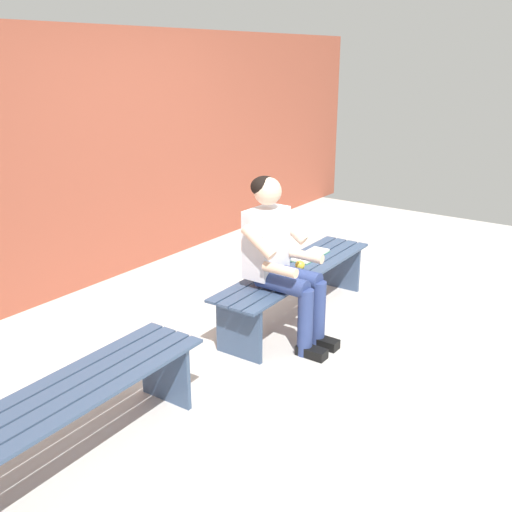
{
  "coord_description": "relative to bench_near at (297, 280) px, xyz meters",
  "views": [
    {
      "loc": [
        3.76,
        2.28,
        2.04
      ],
      "look_at": [
        0.77,
        0.15,
        0.78
      ],
      "focal_mm": 41.12,
      "sensor_mm": 36.0,
      "label": 1
    }
  ],
  "objects": [
    {
      "name": "brick_wall",
      "position": [
        0.5,
        -2.05,
        0.81
      ],
      "size": [
        9.5,
        0.24,
        2.29
      ],
      "primitive_type": "cube",
      "color": "#9E4C38",
      "rests_on": "ground"
    },
    {
      "name": "bench_near",
      "position": [
        0.0,
        0.0,
        0.0
      ],
      "size": [
        1.84,
        0.46,
        0.43
      ],
      "rotation": [
        0.0,
        0.0,
        0.02
      ],
      "color": "#384C6B",
      "rests_on": "ground"
    },
    {
      "name": "ground_plane",
      "position": [
        1.11,
        1.0,
        -0.35
      ],
      "size": [
        10.0,
        7.0,
        0.04
      ],
      "primitive_type": "cube",
      "color": "beige"
    },
    {
      "name": "bench_far",
      "position": [
        2.21,
        0.0,
        -0.01
      ],
      "size": [
        1.67,
        0.46,
        0.43
      ],
      "rotation": [
        0.0,
        0.0,
        0.02
      ],
      "color": "#384C6B",
      "rests_on": "ground"
    },
    {
      "name": "book_open",
      "position": [
        -0.31,
        -0.06,
        0.11
      ],
      "size": [
        0.42,
        0.17,
        0.02
      ],
      "rotation": [
        0.0,
        0.0,
        0.02
      ],
      "color": "white",
      "rests_on": "bench_near"
    },
    {
      "name": "person_seated",
      "position": [
        0.41,
        0.1,
        0.34
      ],
      "size": [
        0.5,
        0.69,
        1.24
      ],
      "color": "silver",
      "rests_on": "ground"
    },
    {
      "name": "apple",
      "position": [
        0.02,
        0.04,
        0.14
      ],
      "size": [
        0.08,
        0.08,
        0.08
      ],
      "primitive_type": "sphere",
      "color": "gold",
      "rests_on": "bench_near"
    }
  ]
}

